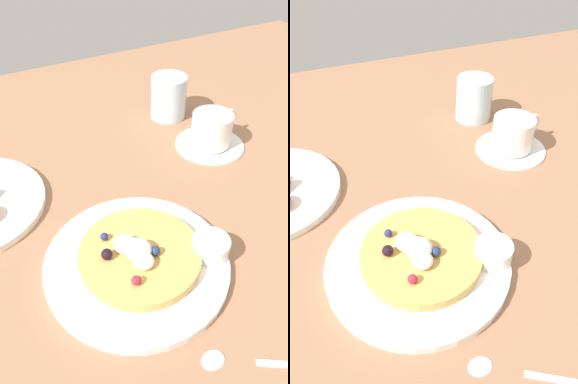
{
  "view_description": "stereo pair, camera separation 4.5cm",
  "coord_description": "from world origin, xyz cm",
  "views": [
    {
      "loc": [
        -15.96,
        -35.54,
        40.64
      ],
      "look_at": [
        4.03,
        1.09,
        4.0
      ],
      "focal_mm": 34.4,
      "sensor_mm": 36.0,
      "label": 1
    },
    {
      "loc": [
        -11.91,
        -37.48,
        40.64
      ],
      "look_at": [
        4.03,
        1.09,
        4.0
      ],
      "focal_mm": 34.4,
      "sensor_mm": 36.0,
      "label": 2
    }
  ],
  "objects": [
    {
      "name": "teaspoon",
      "position": [
        2.39,
        -25.1,
        0.24
      ],
      "size": [
        13.52,
        8.98,
        0.6
      ],
      "color": "silver",
      "rests_on": "ground_plane"
    },
    {
      "name": "pancake_plate",
      "position": [
        -1.97,
        -7.82,
        0.66
      ],
      "size": [
        24.9,
        24.9,
        1.33
      ],
      "primitive_type": "cylinder",
      "color": "white",
      "rests_on": "ground_plane"
    },
    {
      "name": "pancake_with_berries",
      "position": [
        -1.61,
        -7.89,
        2.36
      ],
      "size": [
        16.36,
        16.36,
        3.72
      ],
      "color": "#DAA957",
      "rests_on": "pancake_plate"
    },
    {
      "name": "ground_plane",
      "position": [
        0.0,
        0.0,
        -1.5
      ],
      "size": [
        187.84,
        127.89,
        3.0
      ],
      "primitive_type": "cube",
      "color": "#9C6E50"
    },
    {
      "name": "coffee_saucer",
      "position": [
        24.07,
        11.11,
        0.35
      ],
      "size": [
        13.31,
        13.31,
        0.69
      ],
      "primitive_type": "cylinder",
      "color": "white",
      "rests_on": "ground_plane"
    },
    {
      "name": "water_glass",
      "position": [
        22.96,
        24.91,
        4.48
      ],
      "size": [
        7.52,
        7.52,
        8.96
      ],
      "primitive_type": "cylinder",
      "color": "silver",
      "rests_on": "ground_plane"
    },
    {
      "name": "coffee_cup",
      "position": [
        24.24,
        11.15,
        3.86
      ],
      "size": [
        10.69,
        7.66,
        6.1
      ],
      "color": "white",
      "rests_on": "coffee_saucer"
    },
    {
      "name": "syrup_ramekin",
      "position": [
        7.36,
        -11.53,
        2.62
      ],
      "size": [
        5.05,
        5.05,
        2.52
      ],
      "color": "white",
      "rests_on": "pancake_plate"
    }
  ]
}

